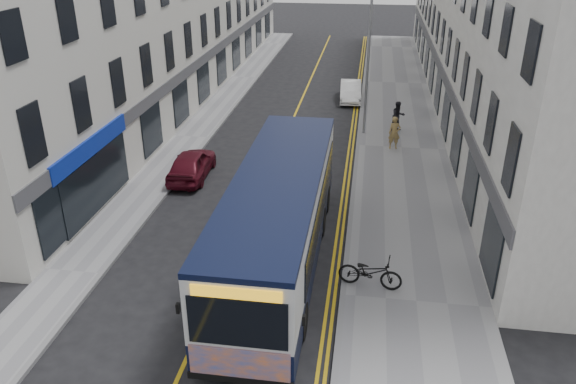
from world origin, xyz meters
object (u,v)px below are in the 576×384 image
(bicycle, at_px, (370,272))
(car_white, at_px, (351,91))
(pedestrian_near, at_px, (394,133))
(pedestrian_far, at_px, (398,116))
(city_bus, at_px, (278,217))
(streetlamp, at_px, (367,55))
(car_maroon, at_px, (192,164))

(bicycle, bearing_deg, car_white, 12.55)
(bicycle, distance_m, pedestrian_near, 12.51)
(pedestrian_far, height_order, car_white, pedestrian_far)
(pedestrian_far, distance_m, car_white, 6.58)
(city_bus, height_order, pedestrian_near, city_bus)
(streetlamp, height_order, bicycle, streetlamp)
(streetlamp, distance_m, bicycle, 15.13)
(streetlamp, height_order, pedestrian_far, streetlamp)
(bicycle, height_order, car_maroon, car_maroon)
(pedestrian_far, bearing_deg, pedestrian_near, -120.51)
(bicycle, relative_size, pedestrian_near, 1.22)
(pedestrian_near, bearing_deg, car_maroon, -160.83)
(city_bus, relative_size, pedestrian_far, 7.15)
(pedestrian_near, relative_size, pedestrian_far, 1.01)
(city_bus, distance_m, car_white, 20.31)
(pedestrian_near, relative_size, car_white, 0.44)
(bicycle, distance_m, car_maroon, 11.22)
(streetlamp, bearing_deg, bicycle, -87.52)
(car_white, distance_m, car_maroon, 15.06)
(pedestrian_far, relative_size, car_white, 0.43)
(car_white, xyz_separation_m, car_maroon, (-6.60, -13.53, 0.03))
(bicycle, distance_m, pedestrian_far, 15.33)
(car_white, bearing_deg, pedestrian_near, -76.10)
(streetlamp, relative_size, bicycle, 3.95)
(city_bus, xyz_separation_m, pedestrian_near, (4.09, 11.50, -0.92))
(pedestrian_near, bearing_deg, bicycle, -103.04)
(city_bus, bearing_deg, car_white, 85.82)
(pedestrian_far, bearing_deg, city_bus, -132.16)
(city_bus, height_order, bicycle, city_bus)
(pedestrian_near, xyz_separation_m, car_maroon, (-9.21, -4.81, -0.29))
(city_bus, relative_size, car_white, 3.08)
(bicycle, xyz_separation_m, pedestrian_far, (1.27, 15.28, 0.29))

